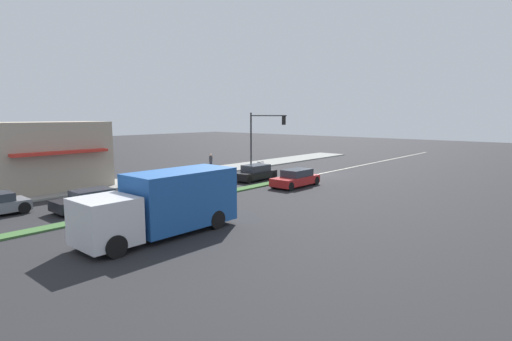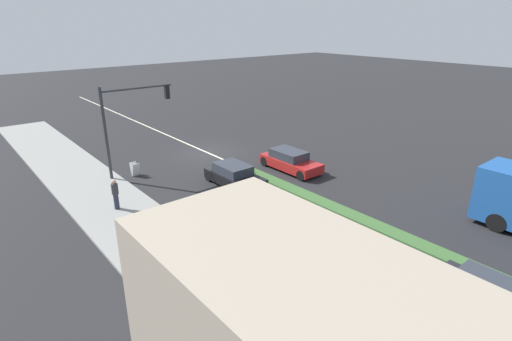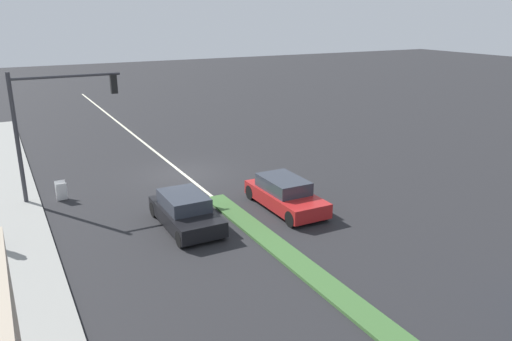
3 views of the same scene
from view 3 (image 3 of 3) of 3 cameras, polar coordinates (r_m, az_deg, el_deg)
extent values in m
cube|color=beige|center=(26.21, -8.31, -0.37)|extent=(0.16, 60.00, 0.01)
cylinder|color=#333338|center=(23.31, -25.63, 3.23)|extent=(0.18, 0.18, 5.60)
cylinder|color=#333338|center=(23.07, -20.84, 10.03)|extent=(4.50, 0.12, 0.12)
cube|color=black|center=(23.45, -15.96, 9.49)|extent=(0.28, 0.24, 0.84)
sphere|color=red|center=(23.54, -16.08, 10.17)|extent=(0.18, 0.18, 0.18)
sphere|color=gold|center=(23.58, -16.03, 9.52)|extent=(0.18, 0.18, 0.18)
sphere|color=green|center=(23.61, -15.97, 8.87)|extent=(0.18, 0.18, 0.18)
cube|color=silver|center=(24.04, -21.41, -2.06)|extent=(0.45, 0.21, 0.84)
cube|color=silver|center=(23.74, -21.31, -2.29)|extent=(0.45, 0.21, 0.84)
cube|color=#AD1E1E|center=(21.27, 3.42, -3.18)|extent=(1.76, 4.28, 0.60)
cube|color=#2D333D|center=(21.25, 3.14, -1.56)|extent=(1.50, 2.36, 0.54)
cylinder|color=black|center=(20.41, 7.80, -4.70)|extent=(0.22, 0.65, 0.65)
cylinder|color=black|center=(19.60, 4.06, -5.55)|extent=(0.22, 0.65, 0.65)
cylinder|color=black|center=(23.08, 2.85, -1.87)|extent=(0.22, 0.65, 0.65)
cylinder|color=black|center=(22.37, -0.59, -2.50)|extent=(0.22, 0.65, 0.65)
cube|color=black|center=(19.70, -7.99, -5.12)|extent=(1.79, 3.99, 0.59)
cube|color=#2D333D|center=(19.67, -8.26, -3.41)|extent=(1.52, 2.19, 0.53)
cylinder|color=black|center=(18.67, -3.95, -6.84)|extent=(0.22, 0.61, 0.61)
cylinder|color=black|center=(18.15, -8.58, -7.76)|extent=(0.22, 0.61, 0.61)
cylinder|color=black|center=(21.41, -7.47, -3.66)|extent=(0.22, 0.61, 0.61)
cylinder|color=black|center=(20.96, -11.55, -4.36)|extent=(0.22, 0.61, 0.61)
camera|label=1|loc=(29.25, 76.78, -1.20)|focal=28.00mm
camera|label=2|loc=(7.17, -124.15, 0.28)|focal=28.00mm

